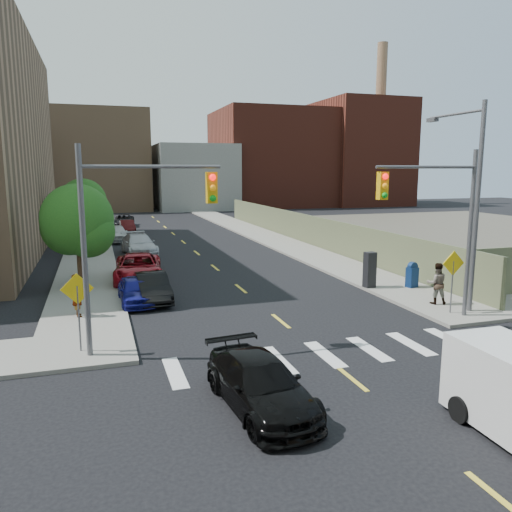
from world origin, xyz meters
TOP-DOWN VIEW (x-y plane):
  - ground at (0.00, 0.00)m, footprint 160.00×160.00m
  - sidewalk_nw at (-7.75, 41.50)m, footprint 3.50×73.00m
  - sidewalk_ne at (7.75, 41.50)m, footprint 3.50×73.00m
  - fence_north at (9.60, 28.00)m, footprint 0.12×44.00m
  - gravel_lot at (28.00, 30.00)m, footprint 36.00×42.00m
  - bg_bldg_midwest at (-6.00, 72.00)m, footprint 14.00×16.00m
  - bg_bldg_center at (8.00, 70.00)m, footprint 12.00×16.00m
  - bg_bldg_east at (22.00, 72.00)m, footprint 18.00×18.00m
  - bg_bldg_fareast at (38.00, 70.00)m, footprint 14.00×16.00m
  - smokestack at (42.00, 70.00)m, footprint 1.80×1.80m
  - signal_nw at (-5.98, 6.00)m, footprint 4.59×0.30m
  - signal_ne at (5.98, 6.00)m, footprint 4.59×0.30m
  - streetlight_ne at (8.20, 6.90)m, footprint 0.25×3.70m
  - warn_sign_nw at (-7.80, 6.50)m, footprint 1.06×0.06m
  - warn_sign_ne at (7.20, 6.50)m, footprint 1.06×0.06m
  - warn_sign_midwest at (-7.80, 20.00)m, footprint 1.06×0.06m
  - tree_west_near at (-8.00, 16.05)m, footprint 3.66×3.64m
  - tree_west_far at (-8.00, 31.05)m, footprint 3.66×3.64m
  - parked_car_blue at (-5.50, 12.63)m, footprint 1.60×3.78m
  - parked_car_black at (-4.71, 12.90)m, footprint 1.55×4.11m
  - parked_car_red at (-4.99, 17.38)m, footprint 3.02×5.75m
  - parked_car_silver at (-4.20, 26.61)m, footprint 2.62×5.40m
  - parked_car_white at (-5.50, 34.02)m, footprint 2.13×4.50m
  - parked_car_maroon at (-4.20, 40.42)m, footprint 1.49×3.78m
  - parked_car_grey at (-4.20, 46.10)m, footprint 2.57×4.81m
  - black_sedan at (-3.20, 1.02)m, footprint 2.32×4.76m
  - mailbox at (8.43, 11.04)m, footprint 0.62×0.52m
  - payphone at (6.30, 11.69)m, footprint 0.60×0.51m
  - pedestrian_west at (-7.99, 10.80)m, footprint 0.54×0.72m
  - pedestrian_east at (7.53, 7.91)m, footprint 1.12×1.02m

SIDE VIEW (x-z plane):
  - ground at x=0.00m, z-range 0.00..0.00m
  - gravel_lot at x=28.00m, z-range 0.00..0.06m
  - sidewalk_nw at x=-7.75m, z-range 0.00..0.15m
  - sidewalk_ne at x=7.75m, z-range 0.00..0.15m
  - parked_car_maroon at x=-4.20m, z-range 0.00..1.23m
  - parked_car_blue at x=-5.50m, z-range 0.00..1.28m
  - parked_car_grey at x=-4.20m, z-range 0.00..1.29m
  - black_sedan at x=-3.20m, z-range 0.00..1.33m
  - parked_car_black at x=-4.71m, z-range 0.00..1.34m
  - parked_car_white at x=-5.50m, z-range 0.00..1.49m
  - parked_car_silver at x=-4.20m, z-range 0.00..1.51m
  - parked_car_red at x=-4.99m, z-range 0.00..1.54m
  - mailbox at x=8.43m, z-range 0.13..1.46m
  - pedestrian_west at x=-7.99m, z-range 0.15..1.95m
  - payphone at x=6.30m, z-range 0.15..2.00m
  - pedestrian_east at x=7.53m, z-range 0.15..2.04m
  - fence_north at x=9.60m, z-range 0.00..2.50m
  - warn_sign_nw at x=-7.80m, z-range 0.58..3.41m
  - warn_sign_ne at x=7.20m, z-range 0.58..3.41m
  - warn_sign_midwest at x=-7.80m, z-range 0.58..3.41m
  - tree_west_near at x=-8.00m, z-range 0.72..6.24m
  - tree_west_far at x=-8.00m, z-range 0.72..6.24m
  - signal_nw at x=-5.98m, z-range 1.03..8.03m
  - signal_ne at x=5.98m, z-range 1.03..8.03m
  - bg_bldg_center at x=8.00m, z-range 0.00..10.00m
  - streetlight_ne at x=8.20m, z-range 0.72..9.72m
  - bg_bldg_midwest at x=-6.00m, z-range 0.00..15.00m
  - bg_bldg_east at x=22.00m, z-range 0.00..16.00m
  - bg_bldg_fareast at x=38.00m, z-range 0.00..18.00m
  - smokestack at x=42.00m, z-range 0.00..28.00m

